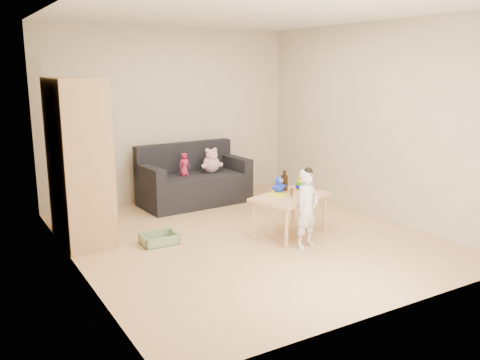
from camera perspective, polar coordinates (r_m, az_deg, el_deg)
room at (r=5.89m, az=0.83°, el=5.67°), size 4.50×4.50×4.50m
wardrobe at (r=6.13m, az=-17.68°, el=2.04°), size 0.53×1.06×1.90m
sofa at (r=7.63m, az=-5.11°, el=-1.01°), size 1.63×0.88×0.45m
play_table at (r=6.22m, az=5.66°, el=-3.93°), size 1.08×0.86×0.49m
storage_bin at (r=6.00m, az=-9.08°, el=-6.53°), size 0.42×0.32×0.12m
toddler at (r=5.77m, az=7.55°, el=-3.34°), size 0.37×0.29×0.88m
pink_bear at (r=7.69m, az=-3.25°, el=2.02°), size 0.32×0.29×0.31m
doll at (r=7.46m, az=-6.27°, el=1.73°), size 0.19×0.14×0.34m
ring_stacker at (r=6.42m, az=7.05°, el=-0.40°), size 0.18×0.18×0.21m
brown_bottle at (r=6.38m, az=5.02°, el=-0.23°), size 0.09×0.09×0.25m
blue_plush at (r=6.24m, az=4.39°, el=-0.52°), size 0.19×0.16×0.21m
wooden_figure at (r=6.07m, az=5.81°, el=-1.35°), size 0.06×0.05×0.12m
yellow_book at (r=6.13m, az=4.21°, el=-1.67°), size 0.28×0.28×0.01m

